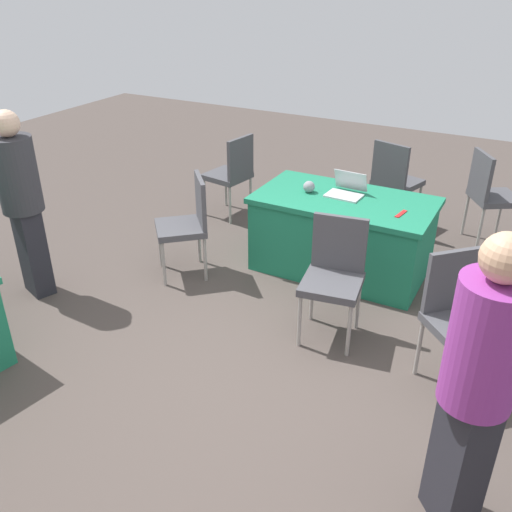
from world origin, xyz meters
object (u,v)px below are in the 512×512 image
chair_tucked_right (334,272)px  person_attendee_standing (478,380)px  chair_by_pillar (232,171)px  laptop_silver (346,191)px  chair_aisle (188,220)px  chair_back_row (395,178)px  yarn_ball (309,187)px  scissors_red (401,214)px  table_foreground (342,234)px  chair_near_front (460,313)px  person_attendee_browsing (21,197)px  chair_tucked_left (490,192)px

chair_tucked_right → person_attendee_standing: (-1.18, 1.29, 0.39)m
chair_by_pillar → laptop_silver: chair_by_pillar is taller
chair_aisle → chair_back_row: (-1.38, -1.95, 0.02)m
chair_back_row → person_attendee_standing: size_ratio=0.58×
chair_aisle → person_attendee_standing: bearing=-161.9°
person_attendee_standing → yarn_ball: size_ratio=15.55×
person_attendee_standing → scissors_red: (0.93, -2.19, -0.20)m
chair_by_pillar → scissors_red: (-2.12, 0.74, 0.19)m
table_foreground → laptop_silver: (0.02, -0.08, 0.41)m
chair_tucked_right → yarn_ball: size_ratio=8.87×
table_foreground → person_attendee_standing: bearing=122.6°
chair_tucked_right → chair_aisle: size_ratio=1.01×
yarn_ball → laptop_silver: bearing=-163.5°
chair_near_front → chair_back_row: chair_back_row is taller
chair_tucked_right → chair_by_pillar: size_ratio=1.01×
scissors_red → yarn_ball: bearing=-87.3°
yarn_ball → chair_tucked_right: bearing=123.2°
chair_near_front → chair_aisle: (2.50, -0.43, -0.02)m
chair_by_pillar → person_attendee_browsing: 2.42m
chair_aisle → chair_back_row: 2.39m
chair_tucked_right → chair_back_row: (0.16, -2.23, 0.01)m
chair_tucked_left → person_attendee_standing: bearing=-26.1°
chair_tucked_right → person_attendee_browsing: (2.55, 0.65, 0.35)m
chair_back_row → person_attendee_standing: bearing=-52.4°
chair_tucked_right → laptop_silver: size_ratio=2.90×
chair_back_row → person_attendee_standing: person_attendee_standing is taller
chair_near_front → yarn_ball: size_ratio=8.98×
yarn_ball → scissors_red: (-0.90, 0.10, -0.05)m
chair_tucked_left → chair_back_row: bearing=-118.2°
laptop_silver → chair_aisle: bearing=37.0°
yarn_ball → chair_tucked_left: bearing=-138.4°
person_attendee_browsing → chair_tucked_left: bearing=-119.4°
chair_back_row → scissors_red: bearing=-56.1°
chair_tucked_left → person_attendee_standing: size_ratio=0.58×
chair_near_front → yarn_ball: 1.99m
yarn_ball → person_attendee_standing: bearing=128.6°
table_foreground → chair_tucked_right: 1.08m
chair_by_pillar → person_attendee_standing: 4.25m
chair_aisle → yarn_ball: size_ratio=8.78×
chair_tucked_left → chair_aisle: (2.35, 2.01, -0.02)m
laptop_silver → person_attendee_browsing: bearing=41.3°
chair_aisle → table_foreground: bearing=-101.0°
chair_back_row → table_foreground: bearing=-79.8°
person_attendee_standing → scissors_red: bearing=162.5°
chair_tucked_left → chair_aisle: bearing=-81.4°
chair_tucked_left → yarn_ball: chair_tucked_left is taller
chair_near_front → laptop_silver: 1.80m
person_attendee_browsing → yarn_ball: 2.52m
chair_near_front → chair_back_row: (1.12, -2.38, 0.00)m
chair_by_pillar → laptop_silver: size_ratio=2.88×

